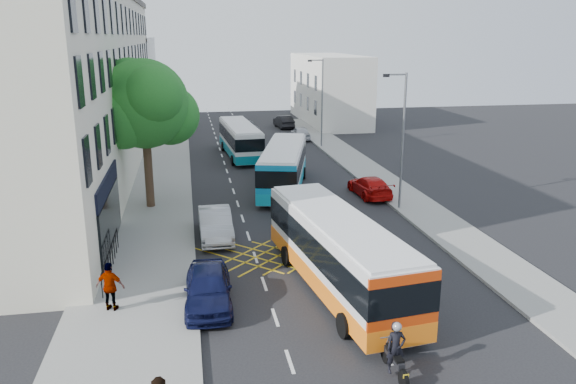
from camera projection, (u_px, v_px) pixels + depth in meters
name	position (u px, v px, depth m)	size (l,w,h in m)	color
ground	(358.00, 310.00, 21.50)	(120.00, 120.00, 0.00)	black
pavement_left	(151.00, 207.00, 34.23)	(5.00, 70.00, 0.15)	gray
pavement_right	(400.00, 194.00, 36.99)	(3.00, 70.00, 0.15)	gray
terrace_main	(74.00, 85.00, 40.49)	(8.30, 45.00, 13.50)	#EBE2C4
terrace_far	(120.00, 79.00, 69.88)	(8.00, 20.00, 10.00)	silver
building_right	(329.00, 89.00, 67.82)	(6.00, 18.00, 8.00)	silver
street_tree	(144.00, 105.00, 32.53)	(6.30, 5.70, 8.80)	#382619
lamp_near	(401.00, 134.00, 32.70)	(1.45, 0.15, 8.00)	slate
lamp_far	(321.00, 98.00, 51.66)	(1.45, 0.15, 8.00)	slate
railings	(110.00, 258.00, 24.66)	(0.08, 5.60, 1.14)	black
bus_near	(338.00, 252.00, 22.89)	(3.94, 11.30, 3.11)	silver
bus_mid	(284.00, 167.00, 38.14)	(5.12, 10.95, 3.00)	silver
bus_far	(240.00, 139.00, 48.66)	(2.99, 10.29, 2.86)	silver
motorbike	(395.00, 351.00, 17.14)	(0.62, 2.07, 1.83)	black
parked_car_blue	(208.00, 288.00, 21.67)	(1.80, 4.47, 1.52)	#0D1136
parked_car_silver	(215.00, 224.00, 29.00)	(1.62, 4.65, 1.53)	#A6AAAE
red_hatchback	(370.00, 186.00, 36.72)	(1.84, 4.52, 1.31)	#B60A07
distant_car_grey	(247.00, 127.00, 60.41)	(2.21, 4.78, 1.33)	#3F4146
distant_car_silver	(300.00, 133.00, 56.87)	(1.61, 3.99, 1.36)	#B8BAC1
distant_car_dark	(284.00, 122.00, 64.20)	(1.50, 4.30, 1.42)	black
pedestrian_far	(110.00, 287.00, 20.98)	(1.11, 0.46, 1.90)	gray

